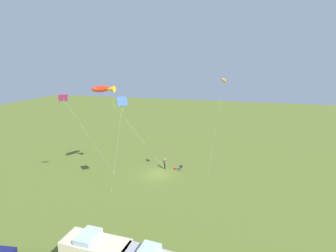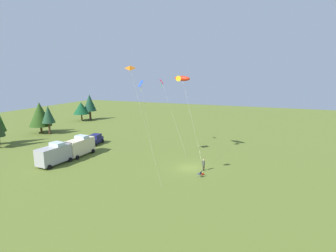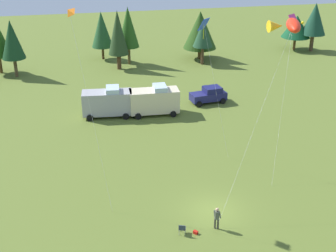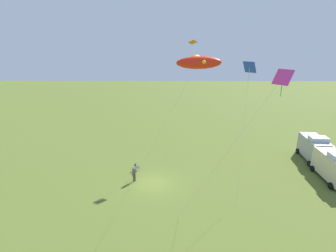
% 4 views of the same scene
% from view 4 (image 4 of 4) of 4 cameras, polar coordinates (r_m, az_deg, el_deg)
% --- Properties ---
extents(ground_plane, '(160.00, 160.00, 0.00)m').
position_cam_4_polar(ground_plane, '(28.53, -3.22, -12.35)').
color(ground_plane, '#566626').
extents(person_kite_flyer, '(0.54, 0.48, 1.74)m').
position_cam_4_polar(person_kite_flyer, '(28.65, -7.38, -10.03)').
color(person_kite_flyer, '#3C3C30').
rests_on(person_kite_flyer, ground).
extents(folding_chair, '(0.61, 0.61, 0.82)m').
position_cam_4_polar(folding_chair, '(31.15, -6.94, -8.74)').
color(folding_chair, '#2D3747').
rests_on(folding_chair, ground).
extents(backpack_on_grass, '(0.38, 0.38, 0.22)m').
position_cam_4_polar(backpack_on_grass, '(30.50, -7.41, -10.15)').
color(backpack_on_grass, '#B7180E').
rests_on(backpack_on_grass, ground).
extents(van_motorhome_grey, '(5.58, 3.01, 3.34)m').
position_cam_4_polar(van_motorhome_grey, '(37.87, 29.27, -4.19)').
color(van_motorhome_grey, '#A09EA0').
rests_on(van_motorhome_grey, ground).
extents(van_camper_beige, '(5.48, 2.76, 3.34)m').
position_cam_4_polar(van_camper_beige, '(33.55, 32.49, -7.38)').
color(van_camper_beige, beige).
rests_on(van_camper_beige, ground).
extents(kite_large_fish, '(8.15, 7.49, 13.46)m').
position_cam_4_polar(kite_large_fish, '(18.48, 6.51, 13.61)').
color(kite_large_fish, red).
rests_on(kite_large_fish, ground).
extents(kite_diamond_blue, '(3.09, 1.43, 12.72)m').
position_cam_4_polar(kite_diamond_blue, '(24.43, 17.27, 11.41)').
color(kite_diamond_blue, blue).
rests_on(kite_diamond_blue, ground).
extents(kite_delta_orange, '(2.48, 3.47, 14.75)m').
position_cam_4_polar(kite_delta_orange, '(34.28, 5.23, 17.69)').
color(kite_delta_orange, orange).
rests_on(kite_delta_orange, ground).
extents(kite_diamond_rainbow, '(3.94, 6.49, 12.75)m').
position_cam_4_polar(kite_diamond_rainbow, '(17.11, 22.95, 8.55)').
color(kite_diamond_rainbow, '#E13490').
rests_on(kite_diamond_rainbow, ground).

